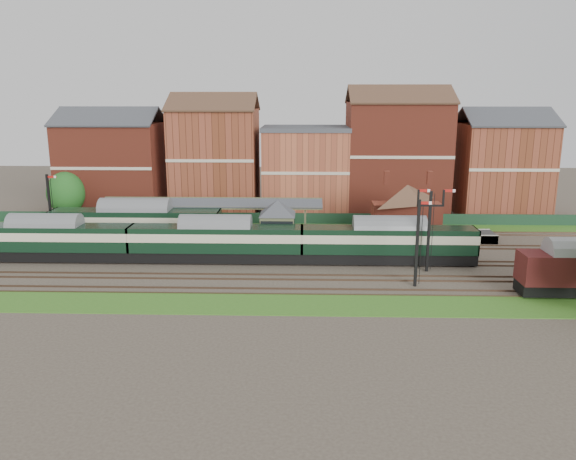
{
  "coord_description": "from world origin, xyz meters",
  "views": [
    {
      "loc": [
        -0.13,
        -55.78,
        16.92
      ],
      "look_at": [
        -1.83,
        2.0,
        3.0
      ],
      "focal_mm": 35.0,
      "sensor_mm": 36.0,
      "label": 1
    }
  ],
  "objects_px": {
    "signal_box": "(278,226)",
    "goods_van_a": "(559,270)",
    "platform_railcar": "(136,223)",
    "dmu_train": "(216,240)",
    "semaphore_bracket": "(430,225)"
  },
  "relations": [
    {
      "from": "dmu_train",
      "to": "goods_van_a",
      "type": "bearing_deg",
      "value": -16.18
    },
    {
      "from": "signal_box",
      "to": "platform_railcar",
      "type": "distance_m",
      "value": 16.76
    },
    {
      "from": "signal_box",
      "to": "goods_van_a",
      "type": "height_order",
      "value": "signal_box"
    },
    {
      "from": "signal_box",
      "to": "platform_railcar",
      "type": "height_order",
      "value": "signal_box"
    },
    {
      "from": "dmu_train",
      "to": "semaphore_bracket",
      "type": "bearing_deg",
      "value": -6.71
    },
    {
      "from": "signal_box",
      "to": "platform_railcar",
      "type": "bearing_deg",
      "value": 168.81
    },
    {
      "from": "signal_box",
      "to": "dmu_train",
      "type": "bearing_deg",
      "value": -152.35
    },
    {
      "from": "platform_railcar",
      "to": "semaphore_bracket",
      "type": "bearing_deg",
      "value": -15.96
    },
    {
      "from": "dmu_train",
      "to": "platform_railcar",
      "type": "height_order",
      "value": "platform_railcar"
    },
    {
      "from": "semaphore_bracket",
      "to": "platform_railcar",
      "type": "bearing_deg",
      "value": 164.04
    },
    {
      "from": "semaphore_bracket",
      "to": "goods_van_a",
      "type": "xyz_separation_m",
      "value": [
        9.78,
        -6.5,
        -2.38
      ]
    },
    {
      "from": "dmu_train",
      "to": "goods_van_a",
      "type": "relative_size",
      "value": 8.1
    },
    {
      "from": "signal_box",
      "to": "goods_van_a",
      "type": "bearing_deg",
      "value": -26.27
    },
    {
      "from": "signal_box",
      "to": "semaphore_bracket",
      "type": "relative_size",
      "value": 0.73
    },
    {
      "from": "semaphore_bracket",
      "to": "dmu_train",
      "type": "relative_size",
      "value": 0.15
    }
  ]
}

